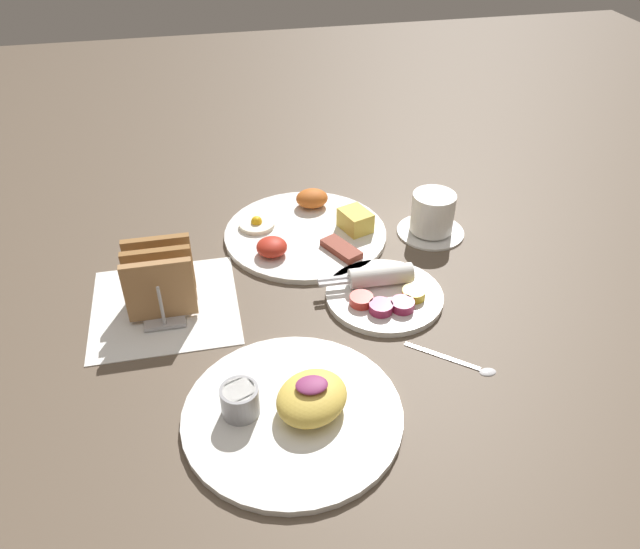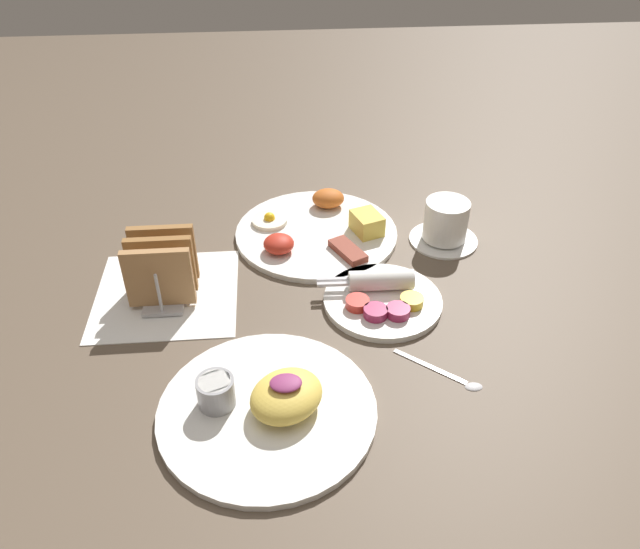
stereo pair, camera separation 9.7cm
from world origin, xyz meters
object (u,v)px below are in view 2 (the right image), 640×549
plate_condiments (382,297)px  coffee_cup (445,223)px  plate_foreground (268,405)px  plate_breakfast (318,230)px  toast_rack (162,268)px

plate_condiments → coffee_cup: 0.21m
plate_foreground → coffee_cup: size_ratio=2.31×
plate_condiments → plate_foreground: size_ratio=0.69×
plate_breakfast → plate_condiments: size_ratio=1.51×
plate_breakfast → plate_foreground: bearing=-103.3°
plate_condiments → toast_rack: 0.34m
plate_breakfast → coffee_cup: coffee_cup is taller
plate_condiments → plate_foreground: bearing=-131.0°
toast_rack → plate_foreground: bearing=-58.5°
coffee_cup → plate_foreground: bearing=-130.6°
plate_foreground → plate_breakfast: bearing=76.7°
plate_condiments → toast_rack: (-0.33, 0.05, 0.04)m
coffee_cup → plate_breakfast: bearing=170.2°
toast_rack → coffee_cup: (0.47, 0.11, -0.02)m
plate_condiments → plate_breakfast: bearing=112.6°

